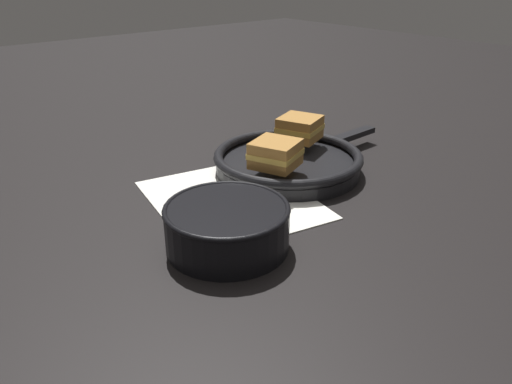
% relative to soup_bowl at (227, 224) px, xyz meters
% --- Properties ---
extents(ground_plane, '(4.00, 4.00, 0.00)m').
position_rel_soup_bowl_xyz_m(ground_plane, '(-0.09, 0.10, -0.04)').
color(ground_plane, black).
extents(napkin, '(0.34, 0.31, 0.00)m').
position_rel_soup_bowl_xyz_m(napkin, '(-0.12, 0.09, -0.04)').
color(napkin, white).
rests_on(napkin, ground_plane).
extents(soup_bowl, '(0.18, 0.18, 0.07)m').
position_rel_soup_bowl_xyz_m(soup_bowl, '(0.00, 0.00, 0.00)').
color(soup_bowl, black).
rests_on(soup_bowl, ground_plane).
extents(spoon, '(0.13, 0.09, 0.01)m').
position_rel_soup_bowl_xyz_m(spoon, '(-0.08, 0.09, -0.03)').
color(spoon, silver).
rests_on(spoon, napkin).
extents(skillet, '(0.29, 0.40, 0.04)m').
position_rel_soup_bowl_xyz_m(skillet, '(-0.14, 0.26, -0.02)').
color(skillet, black).
rests_on(skillet, ground_plane).
extents(sandwich_near_left, '(0.10, 0.10, 0.05)m').
position_rel_soup_bowl_xyz_m(sandwich_near_left, '(-0.11, 0.19, 0.03)').
color(sandwich_near_left, '#B27A38').
rests_on(sandwich_near_left, skillet).
extents(sandwich_near_right, '(0.10, 0.10, 0.05)m').
position_rel_soup_bowl_xyz_m(sandwich_near_right, '(-0.18, 0.32, 0.03)').
color(sandwich_near_right, '#B27A38').
rests_on(sandwich_near_right, skillet).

